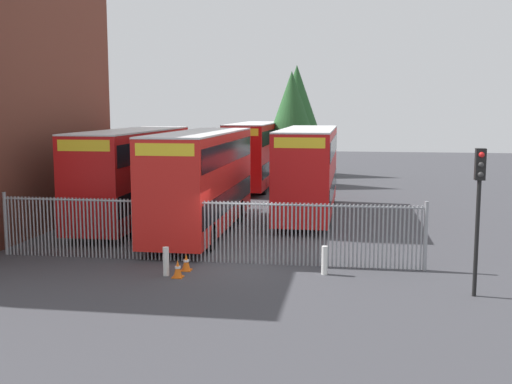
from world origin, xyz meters
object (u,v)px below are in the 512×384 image
double_decker_bus_behind_fence_right (308,168)px  double_decker_bus_near_gate (202,178)px  traffic_cone_by_gate (178,269)px  double_decker_bus_behind_fence_left (133,172)px  bollard_near_left (166,261)px  double_decker_bus_far_back (255,152)px  bollard_center_front (324,260)px  traffic_light_kerbside (479,195)px  traffic_cone_mid_forecourt (186,262)px

double_decker_bus_behind_fence_right → double_decker_bus_near_gate: bearing=-130.8°
traffic_cone_by_gate → double_decker_bus_behind_fence_left: bearing=117.5°
double_decker_bus_behind_fence_left → bollard_near_left: (4.27, -8.89, -1.95)m
double_decker_bus_behind_fence_right → double_decker_bus_far_back: same height
double_decker_bus_near_gate → double_decker_bus_far_back: size_ratio=1.00×
bollard_near_left → bollard_center_front: bearing=10.4°
bollard_near_left → double_decker_bus_near_gate: bearing=94.0°
double_decker_bus_behind_fence_left → double_decker_bus_far_back: (3.62, 14.00, 0.00)m
double_decker_bus_near_gate → double_decker_bus_far_back: (-0.15, 15.81, 0.00)m
double_decker_bus_far_back → bollard_near_left: (0.65, -22.89, -1.95)m
double_decker_bus_behind_fence_left → double_decker_bus_behind_fence_right: (8.04, 3.12, 0.00)m
bollard_center_front → traffic_light_kerbside: 5.37m
double_decker_bus_behind_fence_left → double_decker_bus_behind_fence_right: 8.62m
double_decker_bus_behind_fence_left → traffic_cone_mid_forecourt: (4.76, -8.19, -2.13)m
double_decker_bus_far_back → double_decker_bus_behind_fence_right: bearing=-67.9°
double_decker_bus_far_back → bollard_near_left: size_ratio=11.38×
double_decker_bus_far_back → bollard_center_front: (5.75, -21.95, -1.95)m
double_decker_bus_behind_fence_left → double_decker_bus_behind_fence_right: same height
double_decker_bus_behind_fence_right → traffic_light_kerbside: size_ratio=2.51×
double_decker_bus_far_back → traffic_light_kerbside: bearing=-66.8°
double_decker_bus_near_gate → double_decker_bus_behind_fence_right: bearing=49.2°
bollard_center_front → double_decker_bus_far_back: bearing=104.7°
double_decker_bus_near_gate → traffic_cone_by_gate: size_ratio=18.32×
traffic_cone_by_gate → traffic_cone_mid_forecourt: bearing=87.1°
double_decker_bus_behind_fence_left → traffic_cone_mid_forecourt: double_decker_bus_behind_fence_left is taller
traffic_cone_by_gate → traffic_light_kerbside: traffic_light_kerbside is taller
bollard_center_front → traffic_cone_mid_forecourt: bearing=-177.1°
double_decker_bus_near_gate → bollard_center_front: double_decker_bus_near_gate is taller
double_decker_bus_near_gate → traffic_cone_by_gate: bearing=-82.6°
double_decker_bus_near_gate → traffic_cone_mid_forecourt: 6.79m
bollard_near_left → double_decker_bus_behind_fence_left: bearing=115.7°
bollard_center_front → traffic_cone_mid_forecourt: size_ratio=1.61×
traffic_cone_mid_forecourt → bollard_center_front: bearing=2.9°
double_decker_bus_behind_fence_right → traffic_cone_mid_forecourt: 11.97m
double_decker_bus_behind_fence_left → traffic_cone_by_gate: (4.71, -9.06, -2.13)m
traffic_cone_mid_forecourt → double_decker_bus_behind_fence_left: bearing=120.1°
double_decker_bus_behind_fence_right → bollard_center_front: double_decker_bus_behind_fence_right is taller
traffic_light_kerbside → traffic_cone_mid_forecourt: bearing=170.6°
bollard_near_left → traffic_light_kerbside: bearing=-4.8°
bollard_near_left → traffic_cone_mid_forecourt: 0.87m
bollard_center_front → traffic_cone_by_gate: (-4.66, -1.10, -0.19)m
bollard_center_front → traffic_cone_by_gate: 4.79m
double_decker_bus_far_back → traffic_cone_mid_forecourt: size_ratio=18.32×
traffic_cone_mid_forecourt → double_decker_bus_far_back: bearing=92.9°
double_decker_bus_behind_fence_right → bollard_near_left: bearing=-107.4°
traffic_cone_by_gate → traffic_light_kerbside: 9.49m
bollard_center_front → traffic_cone_by_gate: bollard_center_front is taller
double_decker_bus_behind_fence_right → traffic_cone_by_gate: bearing=-105.3°
double_decker_bus_far_back → traffic_light_kerbside: size_ratio=2.51×
double_decker_bus_behind_fence_right → double_decker_bus_far_back: bearing=112.1°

